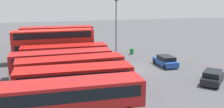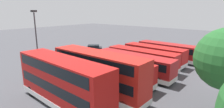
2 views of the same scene
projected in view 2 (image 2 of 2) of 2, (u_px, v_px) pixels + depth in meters
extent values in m
plane|color=#47474C|center=(86.00, 63.00, 31.00)|extent=(140.00, 140.00, 0.00)
cube|color=#A51919|center=(167.00, 51.00, 32.69)|extent=(2.97, 10.67, 2.60)
cube|color=silver|center=(167.00, 56.00, 32.93)|extent=(3.01, 10.71, 0.55)
cube|color=black|center=(167.00, 47.00, 32.55)|extent=(3.00, 9.87, 0.90)
cube|color=black|center=(142.00, 44.00, 36.02)|extent=(2.25, 0.15, 1.10)
cylinder|color=black|center=(145.00, 54.00, 34.67)|extent=(0.34, 1.11, 1.10)
cylinder|color=black|center=(151.00, 52.00, 36.29)|extent=(0.34, 1.11, 1.10)
cylinder|color=black|center=(186.00, 62.00, 29.59)|extent=(0.34, 1.11, 1.10)
cylinder|color=black|center=(191.00, 59.00, 31.22)|extent=(0.34, 1.11, 1.10)
cube|color=#B71411|center=(154.00, 54.00, 30.29)|extent=(3.03, 10.46, 2.60)
cube|color=silver|center=(154.00, 60.00, 30.52)|extent=(3.08, 10.50, 0.55)
cube|color=black|center=(154.00, 50.00, 30.15)|extent=(3.06, 9.66, 0.90)
cube|color=black|center=(129.00, 46.00, 33.57)|extent=(2.25, 0.17, 1.10)
cylinder|color=black|center=(131.00, 58.00, 32.22)|extent=(0.35, 1.11, 1.10)
cylinder|color=black|center=(139.00, 55.00, 33.83)|extent=(0.35, 1.11, 1.10)
cylinder|color=black|center=(172.00, 66.00, 27.25)|extent=(0.35, 1.11, 1.10)
cylinder|color=black|center=(178.00, 63.00, 28.86)|extent=(0.35, 1.11, 1.10)
cube|color=#B71411|center=(142.00, 58.00, 27.59)|extent=(2.57, 10.94, 2.60)
cube|color=silver|center=(142.00, 65.00, 27.82)|extent=(2.61, 10.98, 0.55)
cube|color=black|center=(142.00, 54.00, 27.45)|extent=(2.63, 10.14, 0.90)
cube|color=black|center=(114.00, 49.00, 30.86)|extent=(2.25, 0.07, 1.10)
cylinder|color=black|center=(116.00, 62.00, 29.53)|extent=(0.30, 1.10, 1.10)
cylinder|color=black|center=(124.00, 59.00, 31.21)|extent=(0.30, 1.10, 1.10)
cylinder|color=black|center=(163.00, 73.00, 24.47)|extent=(0.30, 1.10, 1.10)
cylinder|color=black|center=(170.00, 69.00, 26.15)|extent=(0.30, 1.10, 1.10)
cube|color=#A51919|center=(133.00, 64.00, 24.74)|extent=(2.62, 11.41, 2.60)
cube|color=silver|center=(133.00, 71.00, 24.98)|extent=(2.66, 11.45, 0.55)
cube|color=black|center=(133.00, 59.00, 24.60)|extent=(2.68, 10.61, 0.90)
cube|color=black|center=(102.00, 53.00, 28.20)|extent=(2.25, 0.07, 1.10)
cylinder|color=black|center=(104.00, 67.00, 26.86)|extent=(0.31, 1.10, 1.10)
cylinder|color=black|center=(114.00, 64.00, 28.53)|extent=(0.31, 1.10, 1.10)
cylinder|color=black|center=(158.00, 81.00, 21.46)|extent=(0.31, 1.10, 1.10)
cylinder|color=black|center=(166.00, 76.00, 23.13)|extent=(0.31, 1.10, 1.10)
cube|color=#B71411|center=(112.00, 69.00, 22.44)|extent=(2.80, 10.99, 2.60)
cube|color=silver|center=(112.00, 77.00, 22.68)|extent=(2.84, 11.03, 0.55)
cube|color=black|center=(112.00, 64.00, 22.30)|extent=(2.84, 10.19, 0.90)
cube|color=black|center=(83.00, 57.00, 25.83)|extent=(2.25, 0.11, 1.10)
cylinder|color=black|center=(84.00, 73.00, 24.48)|extent=(0.33, 1.11, 1.10)
cylinder|color=black|center=(96.00, 69.00, 26.13)|extent=(0.33, 1.11, 1.10)
cylinder|color=black|center=(134.00, 89.00, 19.27)|extent=(0.33, 1.11, 1.10)
cylinder|color=black|center=(146.00, 83.00, 20.92)|extent=(0.33, 1.11, 1.10)
cube|color=red|center=(98.00, 72.00, 18.82)|extent=(2.57, 11.21, 4.20)
cube|color=silver|center=(98.00, 89.00, 19.24)|extent=(2.61, 11.25, 0.55)
cube|color=black|center=(98.00, 74.00, 18.87)|extent=(2.63, 10.41, 0.90)
cube|color=black|center=(98.00, 58.00, 18.47)|extent=(2.63, 10.41, 0.90)
cube|color=black|center=(65.00, 64.00, 22.39)|extent=(2.25, 0.06, 1.10)
cylinder|color=black|center=(65.00, 83.00, 21.05)|extent=(0.30, 1.10, 1.10)
cylinder|color=black|center=(80.00, 77.00, 22.73)|extent=(0.30, 1.10, 1.10)
cylinder|color=black|center=(124.00, 107.00, 15.80)|extent=(0.30, 1.10, 1.10)
cylinder|color=black|center=(138.00, 97.00, 17.47)|extent=(0.30, 1.10, 1.10)
cube|color=#B71411|center=(63.00, 81.00, 16.47)|extent=(2.95, 11.21, 4.20)
cube|color=silver|center=(64.00, 100.00, 16.90)|extent=(2.99, 11.25, 0.55)
cube|color=black|center=(63.00, 83.00, 16.52)|extent=(2.98, 10.41, 0.90)
cube|color=black|center=(61.00, 65.00, 16.13)|extent=(2.98, 10.41, 0.90)
cube|color=black|center=(34.00, 70.00, 20.15)|extent=(2.25, 0.14, 1.10)
cylinder|color=black|center=(31.00, 91.00, 18.80)|extent=(0.34, 1.11, 1.10)
cylinder|color=black|center=(51.00, 85.00, 20.43)|extent=(0.34, 1.11, 1.10)
cube|color=black|center=(93.00, 49.00, 39.79)|extent=(4.05, 4.20, 0.70)
cube|color=black|center=(94.00, 46.00, 39.66)|extent=(2.85, 2.90, 0.55)
cylinder|color=black|center=(86.00, 51.00, 39.01)|extent=(0.59, 0.62, 0.64)
cylinder|color=black|center=(87.00, 49.00, 40.56)|extent=(0.59, 0.62, 0.64)
cylinder|color=black|center=(99.00, 51.00, 39.12)|extent=(0.59, 0.62, 0.64)
cylinder|color=black|center=(99.00, 49.00, 40.68)|extent=(0.59, 0.62, 0.64)
cube|color=#1E479E|center=(69.00, 56.00, 33.19)|extent=(4.07, 1.86, 0.70)
cube|color=black|center=(69.00, 53.00, 33.20)|extent=(2.45, 1.67, 0.55)
cylinder|color=black|center=(65.00, 60.00, 31.67)|extent=(0.64, 0.23, 0.64)
cylinder|color=black|center=(59.00, 58.00, 32.65)|extent=(0.64, 0.23, 0.64)
cylinder|color=black|center=(78.00, 57.00, 33.82)|extent=(0.64, 0.23, 0.64)
cylinder|color=black|center=(72.00, 55.00, 34.80)|extent=(0.64, 0.23, 0.64)
cylinder|color=#38383D|center=(37.00, 46.00, 23.54)|extent=(0.16, 0.16, 8.45)
cube|color=#262628|center=(34.00, 11.00, 22.53)|extent=(0.70, 0.30, 0.24)
cylinder|color=#197F33|center=(32.00, 69.00, 26.21)|extent=(0.60, 0.60, 0.95)
cylinder|color=#4C3823|center=(221.00, 98.00, 15.21)|extent=(0.36, 0.36, 3.15)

